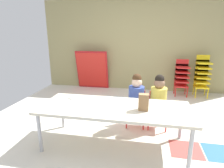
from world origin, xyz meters
TOP-DOWN VIEW (x-y plane):
  - ground_plane at (-0.00, -0.00)m, footprint 5.23×4.76m
  - back_wall at (0.00, 2.38)m, footprint 5.23×0.10m
  - craft_table at (-0.10, -0.52)m, footprint 2.06×0.82m
  - seated_child_near_camera at (0.16, 0.12)m, footprint 0.34×0.34m
  - seated_child_middle_seat at (0.52, 0.12)m, footprint 0.34×0.34m
  - kid_chair_red_stack at (1.18, 2.00)m, footprint 0.32×0.30m
  - kid_chair_yellow_stack at (1.66, 2.00)m, footprint 0.32×0.30m
  - folded_activity_table at (-1.23, 2.18)m, footprint 0.90×0.29m
  - paper_bag_brown at (0.29, -0.56)m, footprint 0.13×0.09m
  - paper_plate_near_edge at (-0.79, -0.35)m, footprint 0.18×0.18m
  - paper_plate_center_table at (-0.21, -0.40)m, footprint 0.18×0.18m
  - donut_powdered_on_plate at (-0.79, -0.35)m, footprint 0.10×0.10m

SIDE VIEW (x-z plane):
  - ground_plane at x=0.00m, z-range -0.02..0.00m
  - kid_chair_red_stack at x=1.18m, z-range 0.06..0.98m
  - folded_activity_table at x=-1.23m, z-range -0.01..1.08m
  - craft_table at x=-0.10m, z-range 0.25..0.84m
  - seated_child_near_camera at x=0.16m, z-range 0.10..1.01m
  - seated_child_middle_seat at x=0.52m, z-range 0.10..1.01m
  - kid_chair_yellow_stack at x=1.66m, z-range 0.06..1.10m
  - paper_plate_near_edge at x=-0.79m, z-range 0.59..0.60m
  - paper_plate_center_table at x=-0.21m, z-range 0.59..0.60m
  - donut_powdered_on_plate at x=-0.79m, z-range 0.60..0.63m
  - paper_bag_brown at x=0.29m, z-range 0.59..0.81m
  - back_wall at x=0.00m, z-range 0.00..2.44m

